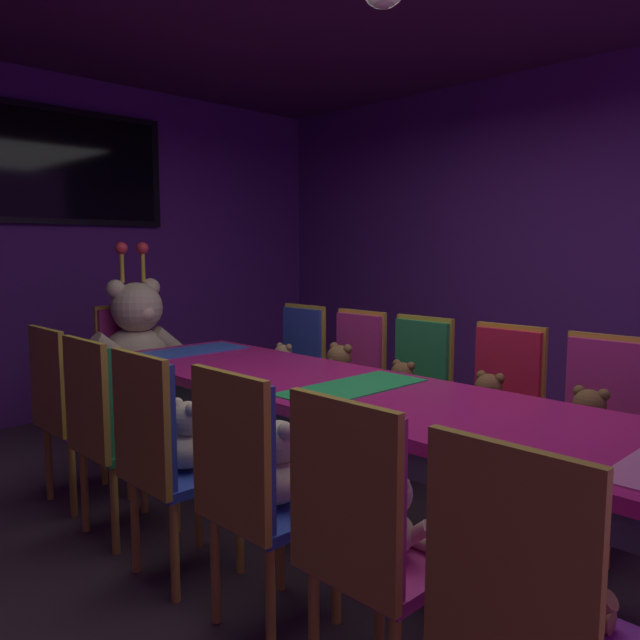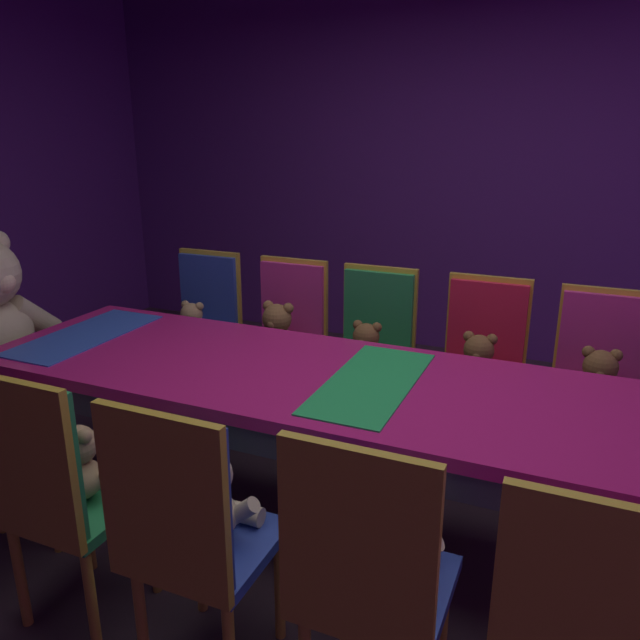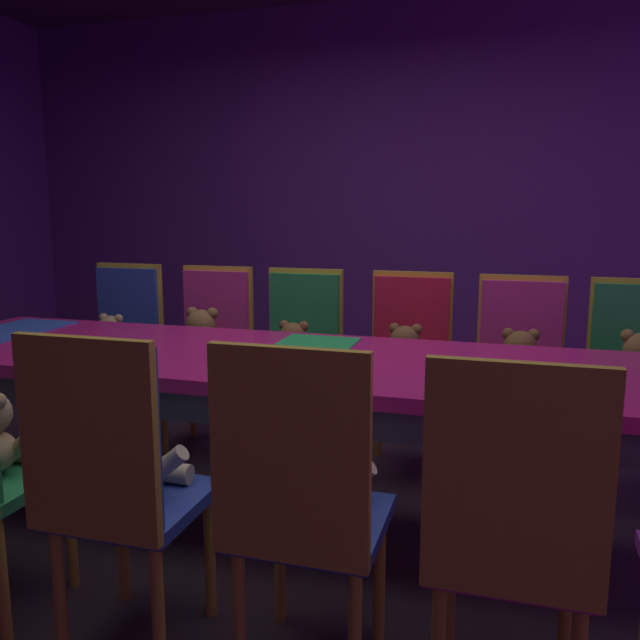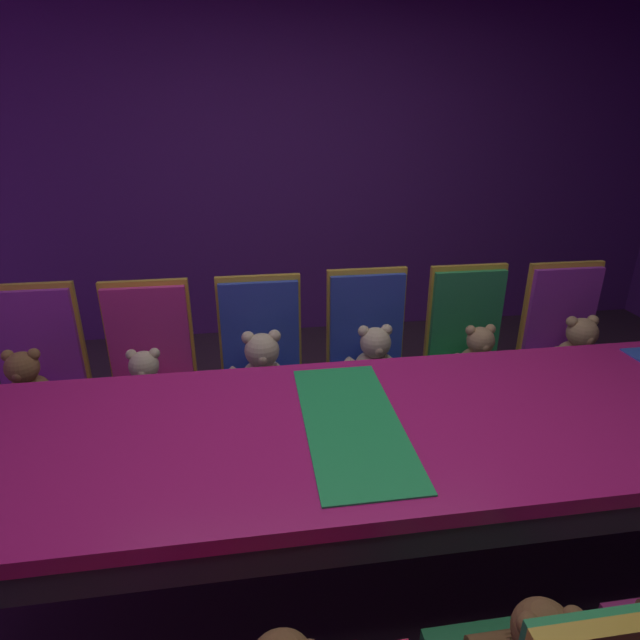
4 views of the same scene
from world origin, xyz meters
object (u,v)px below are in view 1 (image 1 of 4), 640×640
chair_right_2 (502,397)px  throne_chair (128,358)px  teddy_left_0 (551,585)px  teddy_left_3 (190,439)px  chair_left_2 (248,478)px  chair_left_5 (64,399)px  chair_right_4 (354,369)px  chair_left_3 (159,445)px  teddy_right_1 (588,425)px  chair_right_1 (601,417)px  chair_right_3 (416,381)px  teddy_right_4 (338,372)px  teddy_right_3 (401,388)px  king_teddy_bear (139,337)px  wall_tv (69,167)px  chair_left_1 (361,526)px  teddy_left_1 (392,518)px  banquet_table (353,405)px  teddy_left_2 (280,467)px  teddy_right_2 (488,404)px  chair_right_5 (297,359)px  teddy_left_5 (90,396)px  chair_left_0 (523,603)px  teddy_left_4 (131,417)px  teddy_right_5 (282,364)px

chair_right_2 → throne_chair: 2.68m
teddy_left_0 → teddy_left_3: bearing=90.1°
chair_left_2 → chair_left_5: same height
chair_left_2 → chair_right_4: same height
chair_left_3 → teddy_right_1: bearing=-34.7°
chair_right_1 → chair_right_3: same height
chair_right_3 → teddy_right_4: size_ratio=2.86×
chair_right_2 → chair_right_4: (-0.01, 1.08, 0.00)m
chair_left_2 → teddy_right_3: 1.67m
king_teddy_bear → wall_tv: size_ratio=0.62×
chair_left_5 → chair_right_4: (1.71, -0.54, 0.00)m
chair_left_1 → teddy_left_1: size_ratio=3.47×
banquet_table → teddy_left_2: (-0.70, -0.28, -0.06)m
chair_right_2 → teddy_right_2: bearing=0.0°
chair_right_5 → throne_chair: bearing=-45.3°
banquet_table → teddy_right_4: teddy_right_4 is taller
chair_left_2 → chair_right_2: 1.72m
chair_left_3 → teddy_right_4: (1.60, 0.52, 0.00)m
banquet_table → throne_chair: (0.00, 2.24, -0.06)m
chair_left_2 → teddy_left_5: 1.61m
chair_left_3 → chair_left_5: 1.06m
chair_right_1 → teddy_right_1: bearing=0.0°
teddy_right_2 → teddy_right_4: 1.08m
teddy_left_0 → chair_right_2: (1.61, 1.03, 0.01)m
chair_left_0 → teddy_right_4: chair_left_0 is taller
teddy_left_3 → throne_chair: bearing=69.6°
teddy_left_4 → throne_chair: bearing=63.3°
chair_right_1 → king_teddy_bear: king_teddy_bear is taller
teddy_left_4 → chair_right_2: (1.60, -1.10, 0.02)m
chair_left_2 → chair_right_5: same height
king_teddy_bear → chair_left_5: bearing=-48.8°
chair_right_4 → king_teddy_bear: 1.55m
chair_right_4 → throne_chair: 1.69m
teddy_left_0 → teddy_left_4: (0.01, 2.13, -0.00)m
teddy_right_1 → teddy_right_2: 0.54m
king_teddy_bear → teddy_right_3: bearing=22.2°
banquet_table → chair_left_0: size_ratio=3.44×
chair_left_1 → banquet_table: bearing=43.7°
teddy_left_1 → chair_right_4: chair_right_4 is taller
teddy_right_3 → teddy_left_2: bearing=21.2°
teddy_right_2 → teddy_right_5: teddy_right_2 is taller
teddy_left_3 → banquet_table: bearing=-20.2°
teddy_left_5 → teddy_right_4: teddy_right_4 is taller
chair_right_2 → teddy_right_5: (-0.14, 1.65, -0.03)m
teddy_left_5 → chair_right_2: (1.57, -1.62, 0.01)m
teddy_left_0 → chair_left_5: bearing=92.4°
teddy_left_4 → chair_left_3: bearing=-106.2°
chair_left_0 → teddy_right_4: size_ratio=2.86×
teddy_left_0 → teddy_right_3: teddy_left_0 is taller
wall_tv → chair_left_3: bearing=-107.2°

